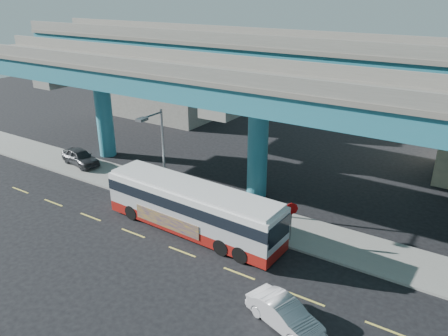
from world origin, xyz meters
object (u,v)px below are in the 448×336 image
Objects in this scene: transit_bus at (193,207)px; sedan at (285,314)px; stop_sign at (292,213)px; street_lamp at (158,145)px; parked_car at (80,157)px.

transit_bus reaches higher than sedan.
sedan is 1.63× the size of stop_sign.
sedan is 14.59m from street_lamp.
sedan is at bearing -79.36° from stop_sign.
stop_sign is (5.92, 2.11, 0.26)m from transit_bus.
stop_sign is at bearing 4.20° from street_lamp.
sedan is 7.49m from stop_sign.
transit_bus is at bearing 80.36° from sedan.
sedan is at bearing -25.73° from street_lamp.
street_lamp is 2.69× the size of stop_sign.
parked_car is at bearing 168.70° from street_lamp.
sedan is 0.97× the size of parked_car.
transit_bus is 9.99m from sedan.
street_lamp reaches higher than parked_car.
transit_bus is at bearing -19.83° from street_lamp.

